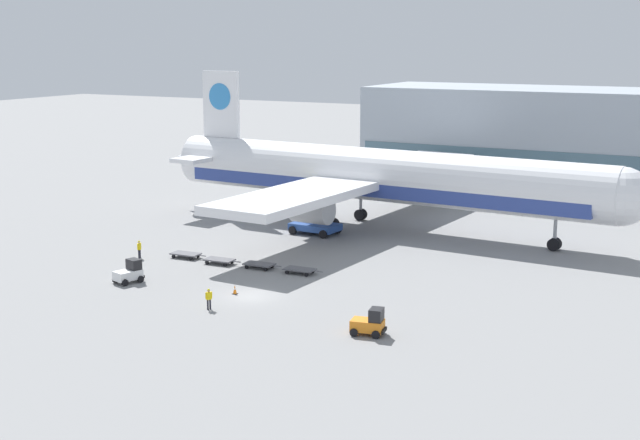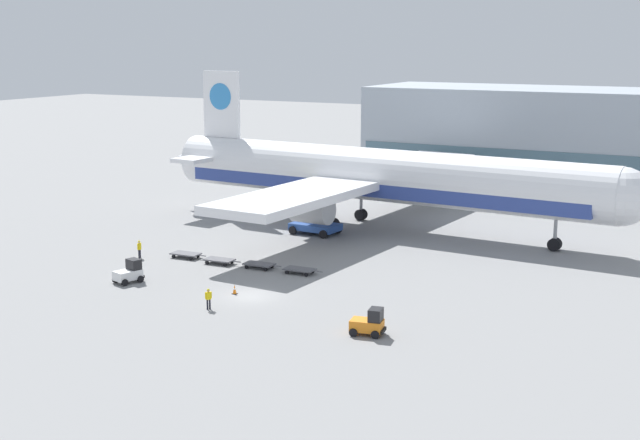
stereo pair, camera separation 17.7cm
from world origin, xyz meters
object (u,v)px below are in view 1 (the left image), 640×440
at_px(traffic_cone_near, 235,290).
at_px(baggage_dolly_lead, 186,254).
at_px(baggage_tug_foreground, 370,323).
at_px(baggage_dolly_third, 259,264).
at_px(baggage_dolly_trail, 300,270).
at_px(ground_crew_near, 139,248).
at_px(baggage_dolly_second, 220,260).
at_px(scissor_lift_loader, 315,216).
at_px(baggage_tug_mid, 130,273).
at_px(ground_crew_far, 209,297).
at_px(airplane_main, 374,177).

bearing_deg(traffic_cone_near, baggage_dolly_lead, 143.20).
relative_size(baggage_tug_foreground, baggage_dolly_third, 0.71).
distance_m(baggage_dolly_trail, ground_crew_near, 16.70).
xyz_separation_m(baggage_dolly_second, ground_crew_near, (-8.12, -1.72, 0.65)).
bearing_deg(baggage_dolly_lead, baggage_tug_foreground, -28.78).
xyz_separation_m(scissor_lift_loader, baggage_tug_mid, (-5.12, -24.84, -1.14)).
xyz_separation_m(scissor_lift_loader, ground_crew_far, (5.53, -28.18, -1.03)).
bearing_deg(ground_crew_far, ground_crew_near, -91.35).
xyz_separation_m(airplane_main, traffic_cone_near, (0.60, -29.21, -5.46)).
bearing_deg(traffic_cone_near, baggage_tug_foreground, -16.54).
bearing_deg(ground_crew_far, baggage_tug_mid, -74.30).
distance_m(scissor_lift_loader, baggage_dolly_second, 16.04).
xyz_separation_m(airplane_main, baggage_tug_mid, (-9.49, -30.42, -4.96)).
distance_m(airplane_main, baggage_dolly_third, 21.89).
relative_size(baggage_dolly_trail, ground_crew_far, 2.21).
height_order(ground_crew_near, traffic_cone_near, ground_crew_near).
height_order(baggage_tug_mid, traffic_cone_near, baggage_tug_mid).
xyz_separation_m(baggage_dolly_trail, ground_crew_near, (-16.55, -2.14, 0.65)).
relative_size(airplane_main, scissor_lift_loader, 10.78).
relative_size(baggage_dolly_second, baggage_dolly_trail, 1.00).
distance_m(airplane_main, baggage_dolly_lead, 24.05).
distance_m(baggage_tug_foreground, ground_crew_far, 13.71).
relative_size(baggage_tug_mid, baggage_dolly_third, 0.73).
distance_m(baggage_dolly_third, ground_crew_near, 12.51).
xyz_separation_m(airplane_main, scissor_lift_loader, (-4.37, -5.58, -3.82)).
bearing_deg(traffic_cone_near, baggage_tug_mid, -173.13).
bearing_deg(baggage_tug_foreground, ground_crew_near, 150.37).
bearing_deg(baggage_dolly_third, baggage_tug_foreground, -38.77).
xyz_separation_m(scissor_lift_loader, baggage_tug_foreground, (19.23, -27.86, -1.14)).
distance_m(baggage_tug_mid, baggage_dolly_second, 9.59).
height_order(baggage_dolly_lead, baggage_dolly_third, same).
xyz_separation_m(baggage_tug_mid, baggage_dolly_trail, (11.74, 9.40, -0.49)).
height_order(baggage_dolly_lead, traffic_cone_near, traffic_cone_near).
height_order(baggage_dolly_third, baggage_dolly_trail, same).
bearing_deg(ground_crew_far, baggage_tug_foreground, 124.48).
bearing_deg(ground_crew_near, baggage_dolly_second, 98.13).
height_order(scissor_lift_loader, baggage_tug_mid, scissor_lift_loader).
bearing_deg(ground_crew_near, traffic_cone_near, 64.07).
bearing_deg(baggage_dolly_third, ground_crew_near, -173.11).
relative_size(baggage_dolly_third, ground_crew_far, 2.21).
relative_size(baggage_dolly_second, ground_crew_near, 2.12).
distance_m(baggage_tug_foreground, baggage_dolly_second, 24.22).
bearing_deg(baggage_dolly_trail, airplane_main, 93.59).
xyz_separation_m(ground_crew_far, traffic_cone_near, (-0.55, 4.56, -0.60)).
height_order(baggage_tug_mid, ground_crew_near, baggage_tug_mid).
xyz_separation_m(airplane_main, baggage_dolly_second, (-6.17, -21.44, -5.45)).
relative_size(scissor_lift_loader, baggage_dolly_third, 1.44).
bearing_deg(baggage_dolly_trail, scissor_lift_loader, 110.71).
height_order(baggage_tug_foreground, ground_crew_near, baggage_tug_foreground).
relative_size(baggage_tug_foreground, baggage_dolly_second, 0.71).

